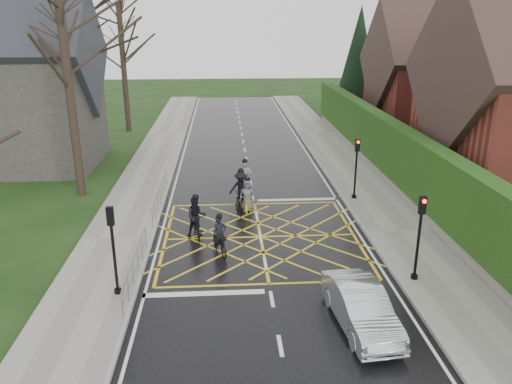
{
  "coord_description": "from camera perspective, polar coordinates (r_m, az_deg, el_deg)",
  "views": [
    {
      "loc": [
        -1.48,
        -19.35,
        8.77
      ],
      "look_at": [
        -0.05,
        2.11,
        1.3
      ],
      "focal_mm": 35.0,
      "sensor_mm": 36.0,
      "label": 1
    }
  ],
  "objects": [
    {
      "name": "ground",
      "position": [
        21.3,
        0.52,
        -5.16
      ],
      "size": [
        120.0,
        120.0,
        0.0
      ],
      "primitive_type": "plane",
      "color": "black",
      "rests_on": "ground"
    },
    {
      "name": "conifer",
      "position": [
        47.12,
        11.61,
        14.18
      ],
      "size": [
        4.6,
        4.6,
        10.0
      ],
      "color": "black",
      "rests_on": "ground"
    },
    {
      "name": "sidewalk_left",
      "position": [
        21.69,
        -15.56,
        -5.23
      ],
      "size": [
        3.0,
        80.0,
        0.15
      ],
      "primitive_type": "cube",
      "color": "gray",
      "rests_on": "ground"
    },
    {
      "name": "railing_south",
      "position": [
        18.03,
        -13.65,
        -7.73
      ],
      "size": [
        0.05,
        5.04,
        1.03
      ],
      "color": "slate",
      "rests_on": "ground"
    },
    {
      "name": "traffic_light_ne",
      "position": [
        25.46,
        11.34,
        2.56
      ],
      "size": [
        0.24,
        0.31,
        3.21
      ],
      "rotation": [
        0.0,
        0.0,
        3.14
      ],
      "color": "black",
      "rests_on": "ground"
    },
    {
      "name": "cyclist_back",
      "position": [
        21.24,
        -6.83,
        -3.27
      ],
      "size": [
        0.95,
        1.96,
        1.9
      ],
      "rotation": [
        0.0,
        0.0,
        0.17
      ],
      "color": "black",
      "rests_on": "ground"
    },
    {
      "name": "railing_north",
      "position": [
        24.88,
        -10.92,
        0.08
      ],
      "size": [
        0.05,
        6.04,
        1.03
      ],
      "color": "slate",
      "rests_on": "ground"
    },
    {
      "name": "church",
      "position": [
        33.81,
        -25.15,
        10.86
      ],
      "size": [
        8.8,
        7.8,
        11.0
      ],
      "color": "#2D2B28",
      "rests_on": "ground"
    },
    {
      "name": "car",
      "position": [
        15.58,
        11.91,
        -12.76
      ],
      "size": [
        1.75,
        4.01,
        1.28
      ],
      "primitive_type": "imported",
      "rotation": [
        0.0,
        0.0,
        0.1
      ],
      "color": "silver",
      "rests_on": "ground"
    },
    {
      "name": "tree_mid",
      "position": [
        34.42,
        -19.1,
        17.94
      ],
      "size": [
        10.08,
        10.08,
        12.48
      ],
      "color": "black",
      "rests_on": "ground"
    },
    {
      "name": "tree_near",
      "position": [
        26.46,
        -21.18,
        16.07
      ],
      "size": [
        9.24,
        9.24,
        11.44
      ],
      "color": "black",
      "rests_on": "ground"
    },
    {
      "name": "traffic_light_se",
      "position": [
        17.98,
        18.09,
        -5.15
      ],
      "size": [
        0.24,
        0.31,
        3.21
      ],
      "rotation": [
        0.0,
        0.0,
        3.14
      ],
      "color": "black",
      "rests_on": "ground"
    },
    {
      "name": "cyclist_mid",
      "position": [
        24.49,
        -1.72,
        -0.06
      ],
      "size": [
        1.28,
        2.12,
        1.96
      ],
      "rotation": [
        0.0,
        0.0,
        -0.24
      ],
      "color": "black",
      "rests_on": "ground"
    },
    {
      "name": "sidewalk_right",
      "position": [
        22.49,
        15.99,
        -4.37
      ],
      "size": [
        3.0,
        80.0,
        0.15
      ],
      "primitive_type": "cube",
      "color": "gray",
      "rests_on": "ground"
    },
    {
      "name": "tree_far",
      "position": [
        42.11,
        -15.13,
        16.38
      ],
      "size": [
        8.4,
        8.4,
        10.4
      ],
      "color": "black",
      "rests_on": "ground"
    },
    {
      "name": "stone_wall",
      "position": [
        28.26,
        15.45,
        1.11
      ],
      "size": [
        0.5,
        38.0,
        0.7
      ],
      "primitive_type": "cube",
      "color": "slate",
      "rests_on": "ground"
    },
    {
      "name": "cyclist_rear",
      "position": [
        19.76,
        -4.16,
        -5.53
      ],
      "size": [
        1.07,
        1.8,
        1.66
      ],
      "rotation": [
        0.0,
        0.0,
        0.3
      ],
      "color": "black",
      "rests_on": "ground"
    },
    {
      "name": "cyclist_front",
      "position": [
        26.16,
        -1.26,
        1.23
      ],
      "size": [
        1.19,
        2.02,
        1.95
      ],
      "rotation": [
        0.0,
        0.0,
        -0.35
      ],
      "color": "black",
      "rests_on": "ground"
    },
    {
      "name": "house_far",
      "position": [
        40.96,
        20.01,
        11.85
      ],
      "size": [
        9.8,
        8.8,
        10.3
      ],
      "color": "maroon",
      "rests_on": "ground"
    },
    {
      "name": "road",
      "position": [
        21.29,
        0.52,
        -5.15
      ],
      "size": [
        9.0,
        80.0,
        0.01
      ],
      "primitive_type": "cube",
      "color": "black",
      "rests_on": "ground"
    },
    {
      "name": "hedge",
      "position": [
        27.79,
        15.76,
        4.54
      ],
      "size": [
        0.9,
        38.0,
        2.8
      ],
      "primitive_type": "cube",
      "color": "black",
      "rests_on": "stone_wall"
    },
    {
      "name": "cyclist_lead",
      "position": [
        23.87,
        -0.98,
        -0.88
      ],
      "size": [
        0.81,
        1.81,
        1.72
      ],
      "rotation": [
        0.0,
        0.0,
        -0.1
      ],
      "color": "gold",
      "rests_on": "ground"
    },
    {
      "name": "traffic_light_sw",
      "position": [
        16.86,
        -15.94,
        -6.57
      ],
      "size": [
        0.24,
        0.31,
        3.21
      ],
      "color": "black",
      "rests_on": "ground"
    }
  ]
}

